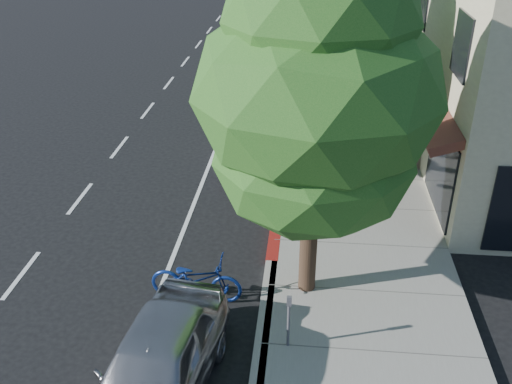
# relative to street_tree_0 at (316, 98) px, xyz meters

# --- Properties ---
(ground) EXTENTS (120.00, 120.00, 0.00)m
(ground) POSITION_rel_street_tree_0_xyz_m (-0.90, 2.00, -4.83)
(ground) COLOR black
(ground) RESTS_ON ground
(sidewalk) EXTENTS (4.60, 56.00, 0.15)m
(sidewalk) POSITION_rel_street_tree_0_xyz_m (1.40, 10.00, -4.75)
(sidewalk) COLOR gray
(sidewalk) RESTS_ON ground
(curb) EXTENTS (0.30, 56.00, 0.15)m
(curb) POSITION_rel_street_tree_0_xyz_m (-0.90, 10.00, -4.75)
(curb) COLOR #9E998E
(curb) RESTS_ON ground
(curb_red_segment) EXTENTS (0.32, 4.00, 0.15)m
(curb_red_segment) POSITION_rel_street_tree_0_xyz_m (-0.90, 3.00, -4.75)
(curb_red_segment) COLOR maroon
(curb_red_segment) RESTS_ON ground
(storefront_building) EXTENTS (10.00, 36.00, 7.00)m
(storefront_building) POSITION_rel_street_tree_0_xyz_m (8.70, 20.00, -1.33)
(storefront_building) COLOR beige
(storefront_building) RESTS_ON ground
(street_tree_0) EXTENTS (5.08, 5.08, 7.91)m
(street_tree_0) POSITION_rel_street_tree_0_xyz_m (0.00, 0.00, 0.00)
(street_tree_0) COLOR black
(street_tree_0) RESTS_ON ground
(street_tree_1) EXTENTS (5.31, 5.31, 8.05)m
(street_tree_1) POSITION_rel_street_tree_0_xyz_m (0.00, 6.00, 0.06)
(street_tree_1) COLOR black
(street_tree_1) RESTS_ON ground
(street_tree_2) EXTENTS (4.58, 4.58, 6.66)m
(street_tree_2) POSITION_rel_street_tree_0_xyz_m (0.00, 12.00, -0.83)
(street_tree_2) COLOR black
(street_tree_2) RESTS_ON ground
(cyclist) EXTENTS (0.55, 0.74, 1.88)m
(cyclist) POSITION_rel_street_tree_0_xyz_m (-0.65, 4.46, -3.89)
(cyclist) COLOR white
(cyclist) RESTS_ON ground
(bicycle) EXTENTS (2.20, 0.88, 1.13)m
(bicycle) POSITION_rel_street_tree_0_xyz_m (-2.55, -0.49, -4.26)
(bicycle) COLOR navy
(bicycle) RESTS_ON ground
(silver_suv) EXTENTS (2.60, 5.48, 1.51)m
(silver_suv) POSITION_rel_street_tree_0_xyz_m (-1.76, 7.50, -4.07)
(silver_suv) COLOR silver
(silver_suv) RESTS_ON ground
(dark_sedan) EXTENTS (1.82, 5.11, 1.68)m
(dark_sedan) POSITION_rel_street_tree_0_xyz_m (-1.46, 12.39, -3.99)
(dark_sedan) COLOR black
(dark_sedan) RESTS_ON ground
(white_pickup) EXTENTS (2.41, 5.56, 1.59)m
(white_pickup) POSITION_rel_street_tree_0_xyz_m (-1.40, 20.45, -4.03)
(white_pickup) COLOR #B9B9B9
(white_pickup) RESTS_ON ground
(dark_suv_far) EXTENTS (2.67, 5.30, 1.73)m
(dark_suv_far) POSITION_rel_street_tree_0_xyz_m (-3.08, 24.83, -3.96)
(dark_suv_far) COLOR black
(dark_suv_far) RESTS_ON ground
(near_car_a) EXTENTS (2.41, 4.78, 1.56)m
(near_car_a) POSITION_rel_street_tree_0_xyz_m (-2.71, -3.50, -4.05)
(near_car_a) COLOR #A3A2A7
(near_car_a) RESTS_ON ground
(pedestrian) EXTENTS (1.16, 1.07, 1.91)m
(pedestrian) POSITION_rel_street_tree_0_xyz_m (2.17, 7.98, -3.72)
(pedestrian) COLOR black
(pedestrian) RESTS_ON sidewalk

